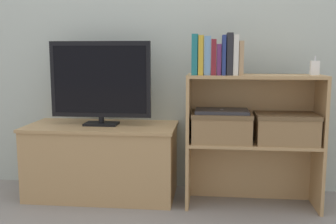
{
  "coord_description": "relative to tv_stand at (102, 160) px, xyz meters",
  "views": [
    {
      "loc": [
        0.26,
        -2.31,
        0.96
      ],
      "look_at": [
        0.0,
        0.15,
        0.6
      ],
      "focal_mm": 42.0,
      "sensor_mm": 36.0,
      "label": 1
    }
  ],
  "objects": [
    {
      "name": "wall_back",
      "position": [
        0.46,
        0.26,
        0.95
      ],
      "size": [
        10.0,
        0.05,
        2.4
      ],
      "color": "#B2BCB2",
      "rests_on": "ground_plane"
    },
    {
      "name": "bookshelf_lower_tier",
      "position": [
        0.99,
        -0.03,
        0.02
      ],
      "size": [
        0.83,
        0.29,
        0.42
      ],
      "color": "tan",
      "rests_on": "ground_plane"
    },
    {
      "name": "bookshelf_upper_tier",
      "position": [
        0.99,
        -0.03,
        0.44
      ],
      "size": [
        0.83,
        0.29,
        0.42
      ],
      "color": "tan",
      "rests_on": "bookshelf_lower_tier"
    },
    {
      "name": "book_charcoal",
      "position": [
        0.83,
        -0.12,
        0.72
      ],
      "size": [
        0.04,
        0.15,
        0.25
      ],
      "color": "#232328",
      "rests_on": "bookshelf_upper_tier"
    },
    {
      "name": "storage_basket_right",
      "position": [
        1.19,
        -0.1,
        0.27
      ],
      "size": [
        0.37,
        0.26,
        0.18
      ],
      "color": "#937047",
      "rests_on": "bookshelf_lower_tier"
    },
    {
      "name": "book_tan",
      "position": [
        0.9,
        -0.12,
        0.69
      ],
      "size": [
        0.03,
        0.13,
        0.2
      ],
      "color": "tan",
      "rests_on": "bookshelf_upper_tier"
    },
    {
      "name": "laptop",
      "position": [
        0.8,
        -0.1,
        0.36
      ],
      "size": [
        0.33,
        0.21,
        0.02
      ],
      "color": "#2D2D33",
      "rests_on": "storage_basket_left"
    },
    {
      "name": "book_skyblue",
      "position": [
        0.7,
        -0.12,
        0.71
      ],
      "size": [
        0.04,
        0.13,
        0.23
      ],
      "color": "#709ECC",
      "rests_on": "bookshelf_upper_tier"
    },
    {
      "name": "tv",
      "position": [
        -0.0,
        -0.0,
        0.54
      ],
      "size": [
        0.67,
        0.14,
        0.56
      ],
      "color": "black",
      "rests_on": "tv_stand"
    },
    {
      "name": "book_maroon",
      "position": [
        0.74,
        -0.12,
        0.7
      ],
      "size": [
        0.03,
        0.14,
        0.21
      ],
      "color": "maroon",
      "rests_on": "bookshelf_upper_tier"
    },
    {
      "name": "book_mustard",
      "position": [
        0.66,
        -0.12,
        0.71
      ],
      "size": [
        0.03,
        0.15,
        0.24
      ],
      "color": "gold",
      "rests_on": "bookshelf_upper_tier"
    },
    {
      "name": "book_teal",
      "position": [
        0.63,
        -0.12,
        0.71
      ],
      "size": [
        0.04,
        0.14,
        0.24
      ],
      "color": "#1E7075",
      "rests_on": "bookshelf_upper_tier"
    },
    {
      "name": "baby_monitor",
      "position": [
        1.35,
        -0.08,
        0.63
      ],
      "size": [
        0.05,
        0.04,
        0.12
      ],
      "color": "white",
      "rests_on": "bookshelf_upper_tier"
    },
    {
      "name": "book_plum",
      "position": [
        0.77,
        -0.12,
        0.68
      ],
      "size": [
        0.03,
        0.13,
        0.18
      ],
      "color": "#6B2D66",
      "rests_on": "bookshelf_upper_tier"
    },
    {
      "name": "book_navy",
      "position": [
        0.8,
        -0.12,
        0.71
      ],
      "size": [
        0.02,
        0.16,
        0.24
      ],
      "color": "navy",
      "rests_on": "bookshelf_upper_tier"
    },
    {
      "name": "tv_stand",
      "position": [
        0.0,
        0.0,
        0.0
      ],
      "size": [
        1.0,
        0.47,
        0.49
      ],
      "color": "tan",
      "rests_on": "ground_plane"
    },
    {
      "name": "storage_basket_left",
      "position": [
        0.8,
        -0.1,
        0.27
      ],
      "size": [
        0.37,
        0.26,
        0.18
      ],
      "color": "#937047",
      "rests_on": "bookshelf_lower_tier"
    },
    {
      "name": "ground_plane",
      "position": [
        0.46,
        -0.23,
        -0.25
      ],
      "size": [
        16.0,
        16.0,
        0.0
      ],
      "primitive_type": "plane",
      "color": "gray"
    },
    {
      "name": "book_ivory",
      "position": [
        0.87,
        -0.12,
        0.71
      ],
      "size": [
        0.03,
        0.15,
        0.24
      ],
      "color": "silver",
      "rests_on": "bookshelf_upper_tier"
    }
  ]
}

